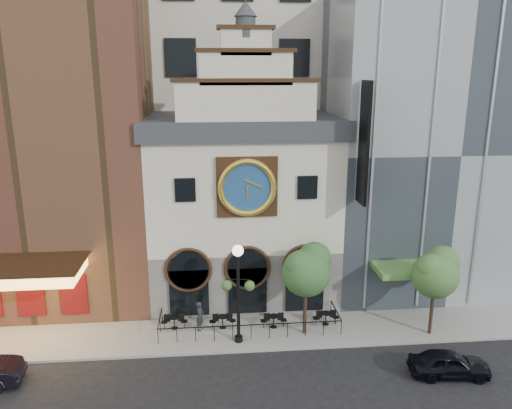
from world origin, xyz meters
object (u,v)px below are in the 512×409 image
object	(u,v)px
bistro_0	(174,321)
tree_left	(307,269)
pedestrian	(200,316)
bistro_2	(274,320)
bistro_1	(223,321)
car_right	(449,364)
lamppost	(238,283)
tree_right	(436,272)
bistro_3	(326,317)

from	to	relation	value
bistro_0	tree_left	world-z (taller)	tree_left
tree_left	pedestrian	bearing A→B (deg)	171.40
bistro_2	bistro_1	bearing A→B (deg)	176.01
bistro_1	car_right	bearing A→B (deg)	-26.54
bistro_2	lamppost	bearing A→B (deg)	-147.30
tree_left	bistro_0	bearing A→B (deg)	171.12
tree_right	tree_left	bearing A→B (deg)	174.61
bistro_0	bistro_1	xyz separation A→B (m)	(2.89, -0.19, 0.00)
bistro_1	pedestrian	distance (m)	1.40
pedestrian	bistro_3	bearing A→B (deg)	-69.39
car_right	lamppost	size ratio (longest dim) A/B	0.69
bistro_2	pedestrian	bearing A→B (deg)	178.25
bistro_2	tree_left	size ratio (longest dim) A/B	0.29
tree_right	bistro_1	bearing A→B (deg)	172.03
bistro_1	car_right	world-z (taller)	car_right
bistro_1	tree_right	distance (m)	12.80
bistro_1	tree_right	xyz separation A→B (m)	(12.21, -1.71, 3.43)
bistro_2	tree_right	xyz separation A→B (m)	(9.14, -1.49, 3.43)
bistro_3	tree_left	distance (m)	3.97
bistro_2	lamppost	distance (m)	4.09
bistro_3	lamppost	size ratio (longest dim) A/B	0.27
bistro_3	lamppost	bearing A→B (deg)	-164.75
car_right	bistro_1	bearing A→B (deg)	69.51
lamppost	tree_left	size ratio (longest dim) A/B	1.06
bistro_0	pedestrian	world-z (taller)	pedestrian
tree_left	tree_right	size ratio (longest dim) A/B	1.04
bistro_3	car_right	size ratio (longest dim) A/B	0.39
pedestrian	lamppost	world-z (taller)	lamppost
bistro_2	car_right	bearing A→B (deg)	-33.30
bistro_1	bistro_2	size ratio (longest dim) A/B	1.00
lamppost	tree_right	world-z (taller)	lamppost
bistro_3	tree_right	xyz separation A→B (m)	(5.93, -1.56, 3.43)
bistro_1	tree_left	bearing A→B (deg)	-11.81
bistro_0	tree_left	xyz separation A→B (m)	(7.74, -1.21, 3.60)
car_right	tree_left	bearing A→B (deg)	60.54
pedestrian	tree_right	distance (m)	13.96
car_right	tree_left	size ratio (longest dim) A/B	0.73
car_right	pedestrian	size ratio (longest dim) A/B	2.26
lamppost	tree_right	size ratio (longest dim) A/B	1.10
bistro_2	lamppost	size ratio (longest dim) A/B	0.27
bistro_3	lamppost	world-z (taller)	lamppost
bistro_2	tree_right	size ratio (longest dim) A/B	0.30
bistro_3	bistro_1	bearing A→B (deg)	178.66
pedestrian	lamppost	bearing A→B (deg)	-103.93
bistro_0	car_right	world-z (taller)	car_right
bistro_3	pedestrian	xyz separation A→B (m)	(-7.61, 0.07, 0.43)
bistro_1	pedestrian	size ratio (longest dim) A/B	0.88
bistro_1	car_right	distance (m)	12.77
bistro_0	bistro_2	distance (m)	5.97
bistro_3	bistro_0	bearing A→B (deg)	177.87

